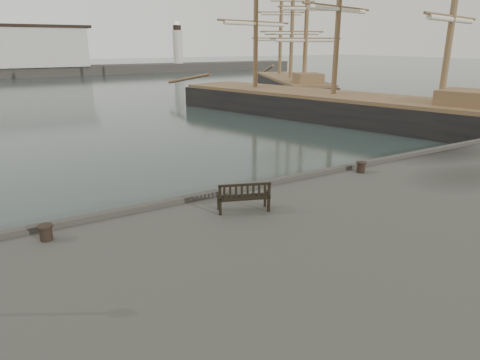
% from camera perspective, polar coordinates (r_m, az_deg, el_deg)
% --- Properties ---
extents(ground, '(400.00, 400.00, 0.00)m').
position_cam_1_polar(ground, '(16.57, -0.95, -6.49)').
color(ground, black).
rests_on(ground, ground).
extents(bench, '(1.79, 1.16, 0.97)m').
position_cam_1_polar(bench, '(13.95, 0.46, -2.95)').
color(bench, black).
rests_on(bench, quay).
extents(bollard_left, '(0.44, 0.44, 0.45)m').
position_cam_1_polar(bollard_left, '(13.13, -24.47, -6.41)').
color(bollard_left, black).
rests_on(bollard_left, quay).
extents(bollard_right, '(0.53, 0.53, 0.46)m').
position_cam_1_polar(bollard_right, '(18.88, 15.83, 1.66)').
color(bollard_right, black).
rests_on(bollard_right, quay).
extents(tall_ship_main, '(15.99, 34.99, 25.81)m').
position_cam_1_polar(tall_ship_main, '(41.78, 12.18, 8.90)').
color(tall_ship_main, black).
rests_on(tall_ship_main, ground).
extents(tall_ship_far, '(14.98, 24.73, 21.20)m').
position_cam_1_polar(tall_ship_far, '(60.34, 6.66, 11.83)').
color(tall_ship_far, black).
rests_on(tall_ship_far, ground).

